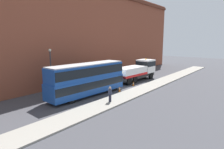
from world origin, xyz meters
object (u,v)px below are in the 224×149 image
at_px(traffic_cone_midway, 133,84).
at_px(traffic_cone_near_bus, 119,89).
at_px(double_decker_bus, 88,78).
at_px(street_lamp, 51,67).
at_px(recovery_tow_truck, 137,70).
at_px(pedestrian_onlooker, 110,94).

bearing_deg(traffic_cone_midway, traffic_cone_near_bus, -175.05).
bearing_deg(traffic_cone_midway, double_decker_bus, 167.53).
height_order(traffic_cone_near_bus, traffic_cone_midway, same).
relative_size(traffic_cone_near_bus, street_lamp, 0.12).
distance_m(traffic_cone_near_bus, traffic_cone_midway, 4.09).
distance_m(recovery_tow_truck, double_decker_bus, 11.88).
bearing_deg(street_lamp, pedestrian_onlooker, -79.45).
relative_size(double_decker_bus, traffic_cone_near_bus, 15.48).
xyz_separation_m(traffic_cone_near_bus, traffic_cone_midway, (4.07, 0.35, 0.00)).
bearing_deg(traffic_cone_near_bus, double_decker_bus, 151.49).
distance_m(pedestrian_onlooker, traffic_cone_near_bus, 4.94).
height_order(traffic_cone_midway, street_lamp, street_lamp).
relative_size(recovery_tow_truck, traffic_cone_near_bus, 14.18).
height_order(traffic_cone_near_bus, street_lamp, street_lamp).
relative_size(pedestrian_onlooker, traffic_cone_near_bus, 2.38).
xyz_separation_m(double_decker_bus, pedestrian_onlooker, (-0.60, -4.09, -1.25)).
bearing_deg(traffic_cone_midway, pedestrian_onlooker, -164.76).
bearing_deg(pedestrian_onlooker, double_decker_bus, 50.63).
height_order(pedestrian_onlooker, traffic_cone_midway, pedestrian_onlooker).
height_order(double_decker_bus, traffic_cone_midway, double_decker_bus).
xyz_separation_m(pedestrian_onlooker, traffic_cone_near_bus, (4.48, 1.98, -0.64)).
xyz_separation_m(double_decker_bus, traffic_cone_near_bus, (3.89, -2.11, -1.89)).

